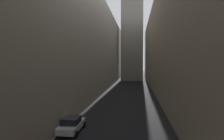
{
  "coord_description": "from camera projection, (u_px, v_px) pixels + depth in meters",
  "views": [
    {
      "loc": [
        1.82,
        8.58,
        6.68
      ],
      "look_at": [
        0.0,
        23.06,
        6.15
      ],
      "focal_mm": 31.78,
      "sensor_mm": 36.0,
      "label": 1
    }
  ],
  "objects": [
    {
      "name": "parked_car_left_far",
      "position": [
        72.0,
        124.0,
        19.05
      ],
      "size": [
        1.9,
        4.06,
        1.49
      ],
      "rotation": [
        0.0,
        0.0,
        1.57
      ],
      "color": "#B7B7BC",
      "rests_on": "ground"
    },
    {
      "name": "building_block_left",
      "position": [
        70.0,
        45.0,
        42.71
      ],
      "size": [
        14.05,
        108.0,
        21.27
      ],
      "primitive_type": "cube",
      "color": "#756B5B",
      "rests_on": "ground"
    },
    {
      "name": "ground_plane",
      "position": [
        128.0,
        96.0,
        39.55
      ],
      "size": [
        264.0,
        264.0,
        0.0
      ],
      "primitive_type": "plane",
      "color": "black"
    },
    {
      "name": "building_block_right",
      "position": [
        186.0,
        44.0,
        39.71
      ],
      "size": [
        12.24,
        108.0,
        20.84
      ],
      "primitive_type": "cube",
      "color": "gray",
      "rests_on": "ground"
    }
  ]
}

